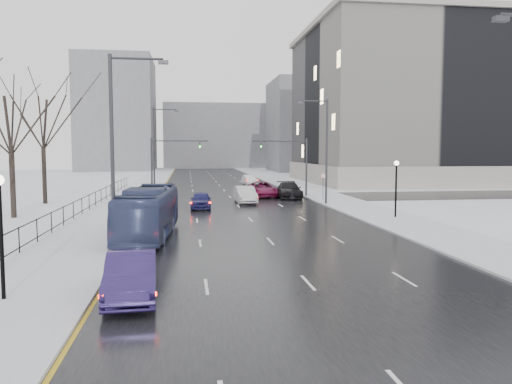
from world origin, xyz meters
name	(u,v)px	position (x,y,z in m)	size (l,w,h in m)	color
road	(223,189)	(0.00, 60.00, 0.02)	(16.00, 150.00, 0.04)	black
cross_road	(231,198)	(0.00, 48.00, 0.02)	(130.00, 10.00, 0.04)	black
sidewalk_left	(142,190)	(-10.50, 60.00, 0.08)	(5.00, 150.00, 0.16)	silver
sidewalk_right	(300,188)	(10.50, 60.00, 0.08)	(5.00, 150.00, 0.16)	silver
park_strip	(66,191)	(-20.00, 60.00, 0.06)	(14.00, 150.00, 0.12)	white
tree_park_d	(14,219)	(-17.80, 34.00, 0.00)	(8.75, 8.75, 12.50)	black
tree_park_e	(45,205)	(-18.20, 44.00, 0.00)	(9.45, 9.45, 13.50)	black
iron_fence	(67,213)	(-13.00, 30.00, 0.91)	(0.06, 70.00, 1.30)	black
streetlight_r_mid	(324,146)	(8.17, 40.00, 5.62)	(2.95, 0.25, 10.00)	#2D2D33
streetlight_l_near	(117,143)	(-8.17, 20.00, 5.62)	(2.95, 0.25, 10.00)	#2D2D33
streetlight_l_far	(156,146)	(-8.17, 52.00, 5.62)	(2.95, 0.25, 10.00)	#2D2D33
lamppost_l	(0,219)	(-11.00, 12.00, 2.94)	(0.36, 0.36, 4.28)	black
lamppost_r_mid	(396,181)	(11.00, 30.00, 2.94)	(0.36, 0.36, 4.28)	black
mast_signal_right	(297,160)	(7.33, 48.00, 4.11)	(6.10, 0.33, 6.50)	#2D2D33
mast_signal_left	(162,161)	(-7.33, 48.00, 4.11)	(6.10, 0.33, 6.50)	#2D2D33
no_uturn_sign	(323,178)	(9.20, 44.00, 2.30)	(0.60, 0.06, 2.70)	#2D2D33
civic_building	(430,113)	(35.00, 72.00, 11.21)	(41.00, 31.00, 24.80)	gray
bldg_far_right	(320,126)	(28.00, 115.00, 11.00)	(24.00, 20.00, 22.00)	slate
bldg_far_left	(117,115)	(-22.00, 125.00, 14.00)	(18.00, 22.00, 28.00)	slate
bldg_far_center	(217,137)	(4.00, 140.00, 9.00)	(30.00, 18.00, 18.00)	slate
sedan_left_near	(131,275)	(-6.69, 11.91, 0.85)	(1.71, 4.90, 1.62)	#291C54
bus	(149,212)	(-7.00, 24.51, 1.54)	(2.52, 10.79, 3.00)	navy
sedan_center_near	(201,200)	(-3.50, 38.49, 0.79)	(1.78, 4.43, 1.51)	navy
sedan_right_near	(245,195)	(0.91, 42.34, 0.87)	(1.77, 5.07, 1.67)	silver
sedan_right_cross	(262,189)	(3.50, 48.48, 0.88)	(2.79, 6.05, 1.68)	maroon
sedan_right_far	(289,190)	(6.23, 46.84, 0.90)	(2.40, 5.90, 1.71)	black
sedan_right_distant	(249,180)	(4.50, 67.70, 0.76)	(1.53, 4.39, 1.45)	white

